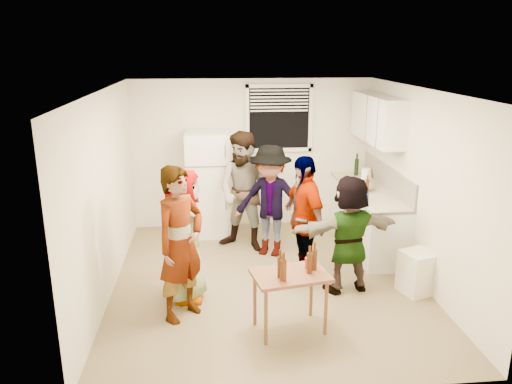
{
  "coord_description": "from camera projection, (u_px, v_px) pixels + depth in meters",
  "views": [
    {
      "loc": [
        -0.73,
        -5.99,
        3.02
      ],
      "look_at": [
        -0.12,
        0.31,
        1.15
      ],
      "focal_mm": 35.0,
      "sensor_mm": 36.0,
      "label": 1
    }
  ],
  "objects": [
    {
      "name": "counter_lower",
      "position": [
        367.0,
        218.0,
        7.77
      ],
      "size": [
        0.6,
        2.2,
        0.86
      ],
      "primitive_type": "cube",
      "color": "white",
      "rests_on": "ground"
    },
    {
      "name": "red_cup",
      "position": [
        309.0,
        268.0,
        5.45
      ],
      "size": [
        0.09,
        0.09,
        0.12
      ],
      "primitive_type": "cylinder",
      "color": "#A3281B",
      "rests_on": "serving_table"
    },
    {
      "name": "guest_grey",
      "position": [
        186.0,
        298.0,
        6.2
      ],
      "size": [
        1.72,
        0.95,
        0.53
      ],
      "primitive_type": "imported",
      "rotation": [
        0.0,
        0.0,
        1.48
      ],
      "color": "gray",
      "rests_on": "ground"
    },
    {
      "name": "trash_bin",
      "position": [
        417.0,
        274.0,
        6.27
      ],
      "size": [
        0.47,
        0.47,
        0.55
      ],
      "primitive_type": "cube",
      "rotation": [
        0.0,
        0.0,
        0.32
      ],
      "color": "white",
      "rests_on": "ground"
    },
    {
      "name": "paper_towel",
      "position": [
        365.0,
        187.0,
        7.76
      ],
      "size": [
        0.13,
        0.13,
        0.29
      ],
      "primitive_type": "cylinder",
      "color": "white",
      "rests_on": "countertop"
    },
    {
      "name": "guest_back_right",
      "position": [
        270.0,
        254.0,
        7.51
      ],
      "size": [
        1.66,
        1.95,
        0.62
      ],
      "primitive_type": "imported",
      "rotation": [
        0.0,
        0.0,
        -0.42
      ],
      "color": "#3D3E42",
      "rests_on": "ground"
    },
    {
      "name": "guest_orange",
      "position": [
        346.0,
        289.0,
        6.42
      ],
      "size": [
        1.64,
        1.73,
        0.45
      ],
      "primitive_type": "imported",
      "rotation": [
        0.0,
        0.0,
        3.31
      ],
      "color": "#F97C4A",
      "rests_on": "ground"
    },
    {
      "name": "upper_cabinets",
      "position": [
        377.0,
        119.0,
        7.54
      ],
      "size": [
        0.34,
        1.6,
        0.7
      ],
      "primitive_type": "cube",
      "color": "white",
      "rests_on": "room"
    },
    {
      "name": "blue_cup",
      "position": [
        365.0,
        202.0,
        7.0
      ],
      "size": [
        0.09,
        0.09,
        0.12
      ],
      "primitive_type": "cylinder",
      "color": "#0527A4",
      "rests_on": "countertop"
    },
    {
      "name": "guest_stripe",
      "position": [
        184.0,
        315.0,
        5.8
      ],
      "size": [
        1.75,
        1.7,
        0.43
      ],
      "primitive_type": "imported",
      "rotation": [
        0.0,
        0.0,
        0.82
      ],
      "color": "#141933",
      "rests_on": "ground"
    },
    {
      "name": "backsplash",
      "position": [
        388.0,
        177.0,
        7.61
      ],
      "size": [
        0.03,
        2.2,
        0.36
      ],
      "primitive_type": "cube",
      "color": "beige",
      "rests_on": "countertop"
    },
    {
      "name": "guest_black",
      "position": [
        302.0,
        277.0,
        6.75
      ],
      "size": [
        1.89,
        1.42,
        0.41
      ],
      "primitive_type": "imported",
      "rotation": [
        0.0,
        0.0,
        -1.29
      ],
      "color": "black",
      "rests_on": "ground"
    },
    {
      "name": "countertop",
      "position": [
        369.0,
        190.0,
        7.64
      ],
      "size": [
        0.64,
        2.22,
        0.04
      ],
      "primitive_type": "cube",
      "color": "beige",
      "rests_on": "counter_lower"
    },
    {
      "name": "beer_bottle_table",
      "position": [
        283.0,
        280.0,
        5.17
      ],
      "size": [
        0.06,
        0.06,
        0.23
      ],
      "primitive_type": "cylinder",
      "color": "#47230C",
      "rests_on": "serving_table"
    },
    {
      "name": "picture_frame",
      "position": [
        369.0,
        173.0,
        8.3
      ],
      "size": [
        0.02,
        0.19,
        0.16
      ],
      "primitive_type": "cube",
      "color": "#DFB74F",
      "rests_on": "countertop"
    },
    {
      "name": "beer_bottle_counter",
      "position": [
        367.0,
        193.0,
        7.42
      ],
      "size": [
        0.05,
        0.05,
        0.2
      ],
      "primitive_type": "cylinder",
      "color": "#47230C",
      "rests_on": "countertop"
    },
    {
      "name": "wine_bottle",
      "position": [
        356.0,
        175.0,
        8.45
      ],
      "size": [
        0.07,
        0.07,
        0.28
      ],
      "primitive_type": "cylinder",
      "color": "black",
      "rests_on": "countertop"
    },
    {
      "name": "serving_table",
      "position": [
        289.0,
        329.0,
        5.51
      ],
      "size": [
        0.88,
        0.67,
        0.67
      ],
      "primitive_type": null,
      "rotation": [
        0.0,
        0.0,
        0.19
      ],
      "color": "brown",
      "rests_on": "ground"
    },
    {
      "name": "kettle",
      "position": [
        367.0,
        190.0,
        7.57
      ],
      "size": [
        0.27,
        0.23,
        0.2
      ],
      "primitive_type": null,
      "rotation": [
        0.0,
        0.0,
        -0.12
      ],
      "color": "silver",
      "rests_on": "countertop"
    },
    {
      "name": "guest_back_left",
      "position": [
        246.0,
        248.0,
        7.71
      ],
      "size": [
        1.65,
        2.02,
        0.69
      ],
      "primitive_type": "imported",
      "rotation": [
        0.0,
        0.0,
        -0.51
      ],
      "color": "brown",
      "rests_on": "ground"
    },
    {
      "name": "window",
      "position": [
        279.0,
        118.0,
        8.27
      ],
      "size": [
        1.12,
        0.1,
        1.06
      ],
      "primitive_type": null,
      "color": "white",
      "rests_on": "room"
    },
    {
      "name": "room",
      "position": [
        267.0,
        281.0,
        6.64
      ],
      "size": [
        4.0,
        4.5,
        2.5
      ],
      "primitive_type": null,
      "color": "white",
      "rests_on": "ground"
    },
    {
      "name": "refrigerator",
      "position": [
        208.0,
        184.0,
        8.12
      ],
      "size": [
        0.7,
        0.7,
        1.7
      ],
      "primitive_type": "cube",
      "color": "white",
      "rests_on": "ground"
    }
  ]
}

